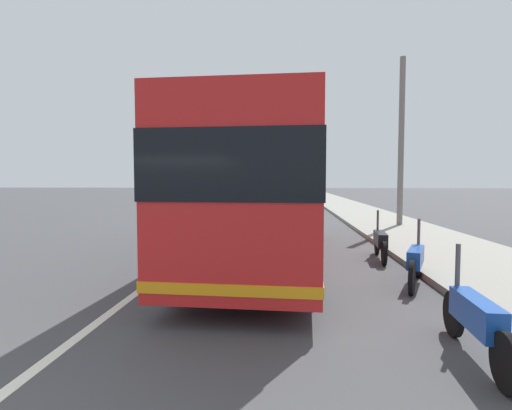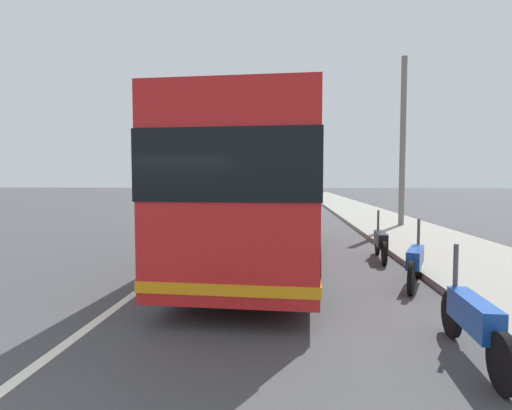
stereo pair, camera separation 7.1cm
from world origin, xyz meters
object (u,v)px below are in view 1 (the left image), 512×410
Objects in this scene: motorcycle_angled at (416,262)px; utility_pole at (401,143)px; coach_bus at (267,186)px; motorcycle_by_tree at (380,242)px; car_far_distant at (281,192)px; motorcycle_mid_row at (476,320)px; car_behind_bus at (234,194)px.

motorcycle_angled is 10.59m from utility_pole.
coach_bus reaches higher than motorcycle_by_tree.
motorcycle_by_tree is 8.29m from utility_pole.
utility_pole reaches higher than car_far_distant.
motorcycle_mid_row is 13.82m from utility_pole.
motorcycle_angled is at bearing -3.26° from motorcycle_mid_row.
coach_bus is 1.45× the size of utility_pole.
utility_pole is (-22.64, -10.19, 2.95)m from car_behind_bus.
car_behind_bus is 0.99× the size of car_far_distant.
car_far_distant is (36.03, 0.07, -1.18)m from coach_bus.
motorcycle_mid_row is 0.98× the size of motorcycle_by_tree.
motorcycle_angled is at bearing -125.49° from coach_bus.
car_behind_bus is (30.04, 4.77, -1.20)m from coach_bus.
car_behind_bus is 25.00m from utility_pole.
motorcycle_mid_row is at bearing 168.18° from utility_pole.
utility_pole is (7.24, -2.47, 3.19)m from motorcycle_by_tree.
coach_bus is at bearing 12.24° from car_behind_bus.
car_behind_bus is 0.60× the size of utility_pole.
car_far_distant is at bearing 145.06° from car_behind_bus.
car_far_distant is (41.79, 2.73, 0.27)m from motorcycle_mid_row.
motorcycle_by_tree is at bearing 24.01° from motorcycle_angled.
motorcycle_angled is 0.45× the size of car_behind_bus.
motorcycle_by_tree is at bearing 161.15° from utility_pole.
coach_bus is 2.44× the size of car_behind_bus.
car_behind_bus reaches higher than motorcycle_by_tree.
car_far_distant reaches higher than motorcycle_angled.
utility_pole is (9.81, -2.38, 3.18)m from motorcycle_angled.
coach_bus is 6.51m from motorcycle_mid_row.
coach_bus is 4.14m from motorcycle_angled.
coach_bus reaches higher than car_far_distant.
car_behind_bus is at bearing 24.23° from utility_pole.
utility_pole reaches higher than motorcycle_mid_row.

